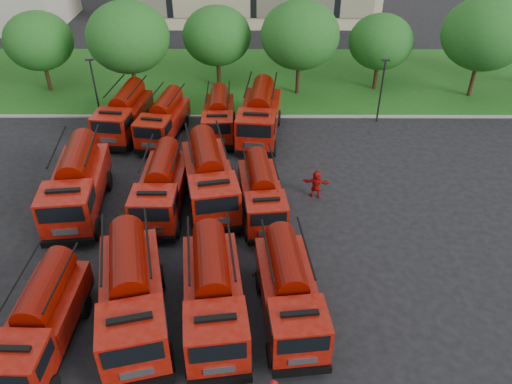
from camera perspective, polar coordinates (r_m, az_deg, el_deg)
ground at (r=26.17m, az=-5.39°, el=-9.11°), size 140.00×140.00×0.00m
lawn at (r=48.30m, az=-2.85°, el=12.87°), size 70.00×16.00×0.12m
curb at (r=40.91m, az=-3.36°, el=8.63°), size 70.00×0.30×0.14m
tree_1 at (r=47.62m, az=-23.58°, el=15.54°), size 5.71×5.71×6.98m
tree_2 at (r=43.49m, az=-14.40°, el=16.77°), size 6.72×6.72×8.22m
tree_3 at (r=44.93m, az=-4.48°, el=17.37°), size 5.88×5.88×7.19m
tree_4 at (r=43.35m, az=5.06°, el=17.43°), size 6.55×6.55×8.01m
tree_5 at (r=45.65m, az=14.07°, el=16.32°), size 5.46×5.46×6.68m
tree_6 at (r=46.49m, az=24.67°, el=16.10°), size 6.89×6.89×8.42m
lamp_post_0 at (r=40.97m, az=-17.94°, el=11.37°), size 0.60×0.25×5.11m
lamp_post_1 at (r=40.17m, az=14.16°, el=11.54°), size 0.60×0.25×5.11m
fire_truck_0 at (r=23.61m, az=-23.37°, el=-13.38°), size 2.65×6.92×3.13m
fire_truck_1 at (r=23.17m, az=-14.00°, el=-11.21°), size 4.48×8.28×3.58m
fire_truck_2 at (r=22.71m, az=-4.90°, el=-11.52°), size 3.52×7.73×3.40m
fire_truck_3 at (r=22.94m, az=3.81°, el=-11.27°), size 3.18×7.21×3.18m
fire_truck_4 at (r=31.02m, az=-19.77°, el=0.92°), size 3.64×8.24×3.64m
fire_truck_5 at (r=29.81m, az=-10.75°, el=0.62°), size 2.68×7.16×3.25m
fire_truck_6 at (r=30.00m, az=-5.36°, el=1.73°), size 4.17×8.17×3.55m
fire_truck_7 at (r=28.99m, az=0.64°, el=-0.11°), size 2.97×6.74×2.97m
fire_truck_8 at (r=39.06m, az=-14.83°, el=8.71°), size 3.28×7.35×3.24m
fire_truck_9 at (r=37.74m, az=-10.54°, el=8.17°), size 3.33×6.93×3.03m
fire_truck_10 at (r=37.85m, az=-4.29°, el=8.69°), size 2.55×6.52×2.93m
fire_truck_11 at (r=37.22m, az=0.40°, el=8.85°), size 3.47×8.04×3.55m
firefighter_2 at (r=23.23m, az=6.70°, el=-16.69°), size 0.72×0.97×1.48m
firefighter_3 at (r=25.55m, az=0.87°, el=-10.27°), size 1.33×1.05×1.84m
firefighter_4 at (r=28.49m, az=-14.45°, el=-5.95°), size 1.02×1.13×1.94m
firefighter_5 at (r=31.54m, az=6.78°, el=-0.46°), size 1.80×1.01×1.84m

